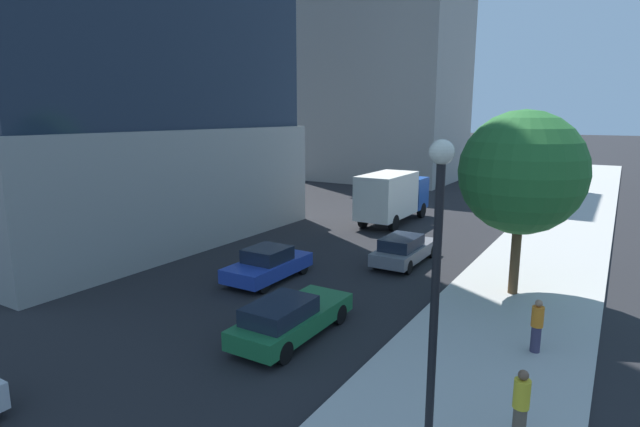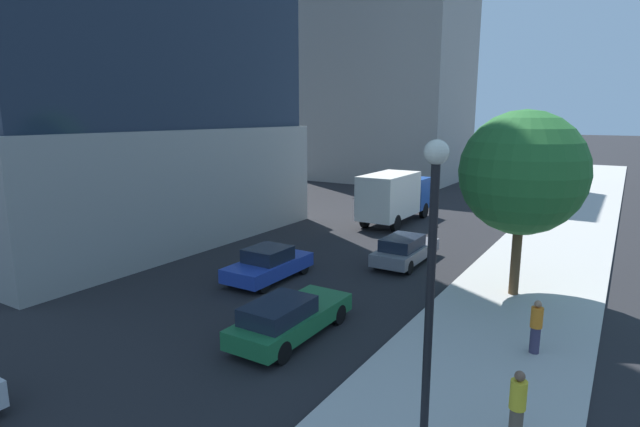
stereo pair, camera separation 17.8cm
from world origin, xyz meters
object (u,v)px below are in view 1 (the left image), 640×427
street_tree (522,173)px  pedestrian_yellow_shirt (521,406)px  car_green (290,318)px  construction_building (385,46)px  car_gray (404,249)px  box_truck (392,195)px  street_lamp (436,266)px  pedestrian_orange_shirt (537,326)px  car_blue (268,264)px

street_tree → pedestrian_yellow_shirt: bearing=-78.8°
street_tree → car_green: 10.05m
construction_building → car_green: (14.30, -38.41, -13.31)m
car_gray → box_truck: box_truck is taller
car_green → car_gray: bearing=90.0°
car_gray → car_green: size_ratio=0.95×
street_lamp → street_tree: size_ratio=0.91×
street_tree → box_truck: (-9.31, 9.89, -2.97)m
street_lamp → pedestrian_orange_shirt: bearing=80.8°
street_lamp → box_truck: (-9.78, 20.98, -2.42)m
car_green → car_blue: bearing=134.0°
car_gray → car_green: bearing=-90.0°
construction_building → street_lamp: construction_building is taller
car_gray → pedestrian_orange_shirt: bearing=-44.7°
street_lamp → car_blue: bearing=141.5°
box_truck → pedestrian_yellow_shirt: bearing=-59.9°
street_tree → car_green: size_ratio=1.48×
street_lamp → pedestrian_yellow_shirt: size_ratio=3.87×
car_green → pedestrian_orange_shirt: size_ratio=2.97×
car_blue → box_truck: size_ratio=0.60×
car_blue → pedestrian_orange_shirt: size_ratio=2.61×
street_tree → car_blue: 10.71m
street_tree → car_green: (-5.26, -7.50, -4.12)m
street_lamp → pedestrian_yellow_shirt: 3.96m
box_truck → pedestrian_orange_shirt: (10.81, -14.65, -0.89)m
construction_building → street_lamp: (20.03, -42.01, -9.74)m
box_truck → car_gray: bearing=-63.1°
car_gray → pedestrian_orange_shirt: pedestrian_orange_shirt is taller
construction_building → car_gray: (14.30, -28.99, -13.31)m
street_lamp → pedestrian_orange_shirt: street_lamp is taller
car_blue → car_green: bearing=-46.0°
construction_building → street_tree: bearing=-57.7°
pedestrian_yellow_shirt → car_green: bearing=165.5°
street_tree → car_gray: size_ratio=1.55×
car_green → box_truck: bearing=103.1°
car_green → box_truck: (-4.05, 17.39, 1.15)m
construction_building → car_green: bearing=-69.6°
car_blue → box_truck: box_truck is taller
pedestrian_orange_shirt → box_truck: bearing=126.4°
construction_building → street_tree: (19.56, -30.91, -9.18)m
car_blue → pedestrian_yellow_shirt: 12.68m
street_lamp → pedestrian_orange_shirt: (1.03, 6.33, -3.31)m
street_tree → car_blue: street_tree is taller
car_gray → pedestrian_yellow_shirt: size_ratio=2.73×
car_gray → box_truck: (-4.05, 7.97, 1.16)m
street_tree → car_green: street_tree is taller
construction_building → street_tree: construction_building is taller
construction_building → pedestrian_yellow_shirt: construction_building is taller
pedestrian_orange_shirt → construction_building: bearing=120.6°
car_gray → pedestrian_orange_shirt: 9.51m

